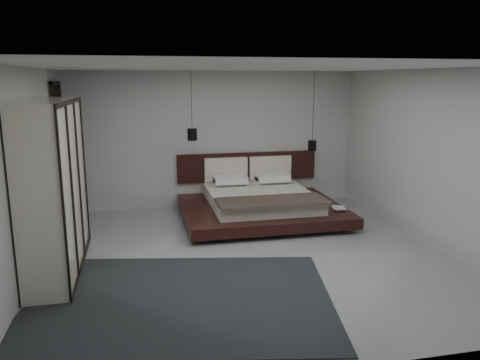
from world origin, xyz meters
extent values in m
plane|color=gray|center=(0.00, 0.00, 0.00)|extent=(6.00, 6.00, 0.00)
plane|color=white|center=(0.00, 0.00, 2.80)|extent=(6.00, 6.00, 0.00)
plane|color=#B4B4B2|center=(0.00, 3.00, 1.40)|extent=(6.00, 0.00, 6.00)
plane|color=#B4B4B2|center=(0.00, -3.00, 1.40)|extent=(6.00, 0.00, 6.00)
plane|color=#B4B4B2|center=(-3.00, 0.00, 1.40)|extent=(0.00, 6.00, 6.00)
plane|color=#B4B4B2|center=(3.00, 0.00, 1.40)|extent=(0.00, 6.00, 6.00)
cube|color=black|center=(-2.95, 2.45, 1.30)|extent=(0.05, 0.90, 2.60)
cube|color=black|center=(0.70, 1.75, 0.04)|extent=(2.35, 1.92, 0.09)
cube|color=black|center=(0.70, 1.75, 0.18)|extent=(2.99, 2.46, 0.19)
cube|color=silver|center=(0.70, 1.89, 0.40)|extent=(1.92, 2.14, 0.23)
cube|color=black|center=(0.70, 1.06, 0.54)|extent=(1.94, 0.75, 0.05)
cube|color=white|center=(0.26, 2.71, 0.57)|extent=(0.66, 0.43, 0.13)
cube|color=white|center=(1.15, 2.71, 0.57)|extent=(0.66, 0.43, 0.13)
cube|color=white|center=(0.26, 2.56, 0.63)|extent=(0.66, 0.43, 0.13)
cube|color=white|center=(1.15, 2.56, 0.63)|extent=(0.66, 0.43, 0.13)
cube|color=black|center=(0.70, 2.96, 0.81)|extent=(2.99, 0.08, 0.60)
cube|color=beige|center=(0.22, 2.87, 0.78)|extent=(0.91, 0.10, 0.50)
cube|color=beige|center=(1.19, 2.87, 0.78)|extent=(0.91, 0.10, 0.50)
imported|color=#99724C|center=(1.93, 1.22, 0.29)|extent=(0.22, 0.29, 0.03)
imported|color=#99724C|center=(1.91, 1.18, 0.32)|extent=(0.30, 0.35, 0.02)
cylinder|color=black|center=(-0.52, 2.39, 2.25)|extent=(0.01, 0.01, 1.09)
cylinder|color=black|center=(-0.52, 2.39, 1.59)|extent=(0.19, 0.19, 0.23)
cylinder|color=#FFE0B2|center=(-0.52, 2.39, 1.49)|extent=(0.14, 0.14, 0.01)
cylinder|color=black|center=(1.93, 2.39, 2.10)|extent=(0.01, 0.01, 1.39)
cylinder|color=black|center=(1.93, 2.39, 1.31)|extent=(0.17, 0.17, 0.21)
cylinder|color=#FFE0B2|center=(1.93, 2.39, 1.22)|extent=(0.13, 0.13, 0.01)
cube|color=silver|center=(-2.70, 0.09, 1.18)|extent=(0.55, 2.37, 2.37)
cube|color=black|center=(-2.41, 0.09, 2.34)|extent=(0.03, 2.37, 0.06)
cube|color=black|center=(-2.41, 0.09, 0.03)|extent=(0.03, 2.37, 0.06)
cube|color=black|center=(-2.41, -1.10, 1.18)|extent=(0.03, 0.05, 2.37)
cube|color=black|center=(-2.41, -0.31, 1.18)|extent=(0.03, 0.05, 2.37)
cube|color=black|center=(-2.41, 0.48, 1.18)|extent=(0.03, 0.05, 2.37)
cube|color=black|center=(-2.41, 1.27, 1.18)|extent=(0.03, 0.05, 2.37)
cube|color=black|center=(-1.12, -1.26, 0.01)|extent=(4.09, 3.26, 0.02)
camera|label=1|loc=(-1.54, -6.57, 2.63)|focal=35.00mm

